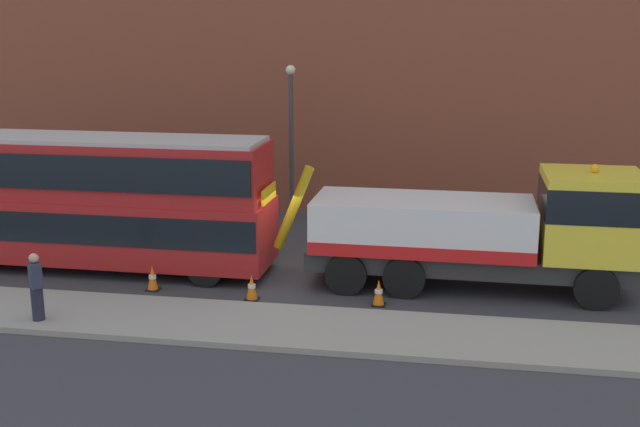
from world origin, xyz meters
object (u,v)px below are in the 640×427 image
object	(u,v)px
pedestrian_onlooker	(36,288)
street_lamp	(291,129)
traffic_cone_near_truck	(379,293)
double_decker_bus	(91,197)
recovery_tow_truck	(487,229)
traffic_cone_near_bus	(153,279)
traffic_cone_midway	(252,288)

from	to	relation	value
pedestrian_onlooker	street_lamp	xyz separation A→B (m)	(3.96, 11.66, 2.49)
pedestrian_onlooker	traffic_cone_near_truck	bearing A→B (deg)	-21.90
double_decker_bus	street_lamp	xyz separation A→B (m)	(4.70, 6.94, 1.24)
street_lamp	pedestrian_onlooker	bearing A→B (deg)	-108.74
double_decker_bus	recovery_tow_truck	bearing A→B (deg)	0.43
double_decker_bus	street_lamp	bearing A→B (deg)	56.33
recovery_tow_truck	traffic_cone_near_bus	size ratio (longest dim) A/B	14.10
pedestrian_onlooker	traffic_cone_near_truck	xyz separation A→B (m)	(8.16, 2.88, -0.64)
traffic_cone_midway	street_lamp	bearing A→B (deg)	94.94
double_decker_bus	traffic_cone_midway	size ratio (longest dim) A/B	15.37
double_decker_bus	pedestrian_onlooker	bearing A→B (deg)	-80.58
recovery_tow_truck	traffic_cone_midway	bearing A→B (deg)	-161.77
traffic_cone_near_bus	traffic_cone_near_truck	bearing A→B (deg)	-1.26
pedestrian_onlooker	traffic_cone_midway	distance (m)	5.49
street_lamp	double_decker_bus	bearing A→B (deg)	-124.11
recovery_tow_truck	traffic_cone_midway	world-z (taller)	recovery_tow_truck
recovery_tow_truck	double_decker_bus	world-z (taller)	double_decker_bus
traffic_cone_near_truck	street_lamp	size ratio (longest dim) A/B	0.12
street_lamp	traffic_cone_near_truck	bearing A→B (deg)	-64.45
recovery_tow_truck	pedestrian_onlooker	distance (m)	11.96
traffic_cone_near_bus	traffic_cone_midway	distance (m)	2.96
double_decker_bus	street_lamp	size ratio (longest dim) A/B	1.90
pedestrian_onlooker	traffic_cone_near_bus	xyz separation A→B (m)	(1.79, 3.01, -0.64)
pedestrian_onlooker	traffic_cone_near_bus	size ratio (longest dim) A/B	2.38
recovery_tow_truck	street_lamp	world-z (taller)	street_lamp
double_decker_bus	traffic_cone_midway	world-z (taller)	double_decker_bus
traffic_cone_midway	traffic_cone_near_truck	distance (m)	3.43
traffic_cone_near_truck	street_lamp	world-z (taller)	street_lamp
traffic_cone_midway	traffic_cone_near_truck	world-z (taller)	same
pedestrian_onlooker	traffic_cone_near_bus	world-z (taller)	pedestrian_onlooker
recovery_tow_truck	traffic_cone_midway	distance (m)	6.70
double_decker_bus	pedestrian_onlooker	size ratio (longest dim) A/B	6.47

